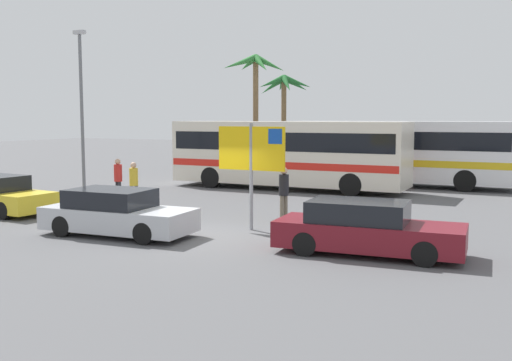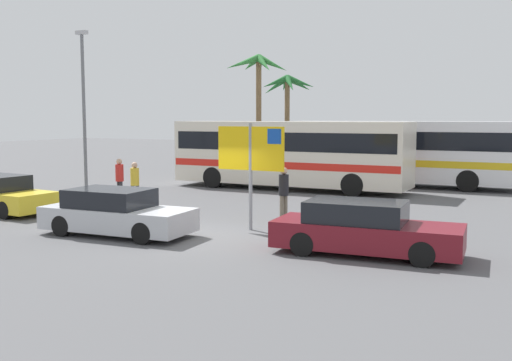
{
  "view_description": "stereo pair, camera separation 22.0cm",
  "coord_description": "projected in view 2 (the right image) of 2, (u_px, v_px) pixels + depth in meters",
  "views": [
    {
      "loc": [
        8.94,
        -14.13,
        3.37
      ],
      "look_at": [
        0.29,
        3.21,
        1.3
      ],
      "focal_mm": 41.6,
      "sensor_mm": 36.0,
      "label": 1
    },
    {
      "loc": [
        9.13,
        -14.03,
        3.37
      ],
      "look_at": [
        0.29,
        3.21,
        1.3
      ],
      "focal_mm": 41.6,
      "sensor_mm": 36.0,
      "label": 2
    }
  ],
  "objects": [
    {
      "name": "palm_tree_seaside",
      "position": [
        288.0,
        93.0,
        37.45
      ],
      "size": [
        3.51,
        3.19,
        6.05
      ],
      "color": "brown",
      "rests_on": "ground"
    },
    {
      "name": "palm_tree_inland",
      "position": [
        259.0,
        75.0,
        34.42
      ],
      "size": [
        3.63,
        3.86,
        7.02
      ],
      "color": "brown",
      "rests_on": "ground"
    },
    {
      "name": "car_maroon",
      "position": [
        364.0,
        229.0,
        14.55
      ],
      "size": [
        4.68,
        2.02,
        1.32
      ],
      "rotation": [
        0.0,
        0.0,
        0.08
      ],
      "color": "maroon",
      "rests_on": "ground"
    },
    {
      "name": "bus_front_coach",
      "position": [
        289.0,
        151.0,
        27.69
      ],
      "size": [
        11.19,
        2.52,
        3.17
      ],
      "color": "silver",
      "rests_on": "ground"
    },
    {
      "name": "pedestrian_near_sign",
      "position": [
        120.0,
        177.0,
        23.47
      ],
      "size": [
        0.32,
        0.32,
        1.75
      ],
      "rotation": [
        0.0,
        0.0,
        4.36
      ],
      "color": "#2D2D33",
      "rests_on": "ground"
    },
    {
      "name": "car_silver",
      "position": [
        116.0,
        213.0,
        16.98
      ],
      "size": [
        4.5,
        2.0,
        1.32
      ],
      "rotation": [
        0.0,
        0.0,
        0.06
      ],
      "color": "#B7BABF",
      "rests_on": "ground"
    },
    {
      "name": "ferry_sign",
      "position": [
        252.0,
        153.0,
        17.56
      ],
      "size": [
        2.2,
        0.11,
        3.2
      ],
      "rotation": [
        0.0,
        0.0,
        -0.02
      ],
      "color": "gray",
      "rests_on": "ground"
    },
    {
      "name": "ground",
      "position": [
        196.0,
        236.0,
        16.91
      ],
      "size": [
        120.0,
        120.0,
        0.0
      ],
      "primitive_type": "plane",
      "color": "#565659"
    },
    {
      "name": "pedestrian_by_bus",
      "position": [
        284.0,
        190.0,
        19.08
      ],
      "size": [
        0.32,
        0.32,
        1.77
      ],
      "rotation": [
        0.0,
        0.0,
        2.81
      ],
      "color": "#706656",
      "rests_on": "ground"
    },
    {
      "name": "bus_rear_coach",
      "position": [
        398.0,
        150.0,
        29.23
      ],
      "size": [
        11.19,
        2.52,
        3.17
      ],
      "color": "white",
      "rests_on": "ground"
    },
    {
      "name": "lamp_post_left_side",
      "position": [
        84.0,
        106.0,
        25.3
      ],
      "size": [
        0.56,
        0.2,
        7.01
      ],
      "color": "slate",
      "rests_on": "ground"
    },
    {
      "name": "pedestrian_crossing_lot",
      "position": [
        135.0,
        181.0,
        22.2
      ],
      "size": [
        0.32,
        0.32,
        1.7
      ],
      "rotation": [
        0.0,
        0.0,
        2.17
      ],
      "color": "#4C4C51",
      "rests_on": "ground"
    }
  ]
}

